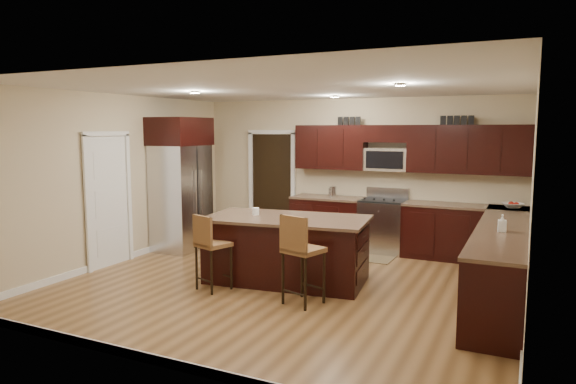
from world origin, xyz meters
The scene contains 22 objects.
floor centered at (0.00, 0.00, 0.00)m, with size 6.00×6.00×0.00m, color brown.
ceiling centered at (0.00, 0.00, 2.70)m, with size 6.00×6.00×0.00m, color silver.
wall_back centered at (0.00, 2.75, 1.35)m, with size 6.00×6.00×0.00m, color #C5B38E.
wall_left centered at (-3.00, 0.00, 1.35)m, with size 5.50×5.50×0.00m, color #C5B38E.
wall_right centered at (3.00, 0.00, 1.35)m, with size 5.50×5.50×0.00m, color #C5B38E.
base_cabinets centered at (1.90, 1.45, 0.46)m, with size 4.02×3.96×0.92m.
upper_cabinets centered at (1.04, 2.58, 1.84)m, with size 4.00×0.33×0.80m.
range centered at (0.68, 2.45, 0.47)m, with size 0.76×0.64×1.11m.
microwave centered at (0.68, 2.60, 1.62)m, with size 0.76×0.31×0.40m, color silver.
doorway centered at (-1.65, 2.73, 1.03)m, with size 0.85×0.03×2.06m, color black.
pantry_door centered at (-2.98, -0.30, 1.02)m, with size 0.03×0.80×2.04m, color white.
letter_decor centered at (0.90, 2.58, 2.29)m, with size 2.20×0.03×0.15m, color black, non-canonical shape.
island centered at (-0.09, 0.15, 0.43)m, with size 2.40×1.45×0.92m.
stool_left centered at (-0.83, -0.68, 0.64)m, with size 0.49×0.49×1.03m.
stool_right centered at (0.49, -0.69, 0.70)m, with size 0.52×0.52×1.12m.
refrigerator centered at (-2.62, 1.08, 1.20)m, with size 0.79×0.99×2.35m.
floor_mat centered at (0.58, 1.89, 0.01)m, with size 0.83×0.55×0.01m, color brown.
fruit_bowl centered at (2.75, 2.45, 0.96)m, with size 0.32×0.32×0.08m, color silver.
soap_bottle centered at (2.70, 0.35, 1.03)m, with size 0.09×0.10×0.21m, color #B2B2B2.
canister_tall centered at (-0.26, 2.45, 1.02)m, with size 0.12×0.12×0.19m, color silver.
canister_short centered at (-0.28, 2.45, 1.00)m, with size 0.11×0.11×0.17m, color silver.
island_jar centered at (-0.59, 0.15, 0.97)m, with size 0.10×0.10×0.10m, color white.
Camera 1 is at (2.98, -6.26, 2.16)m, focal length 32.00 mm.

